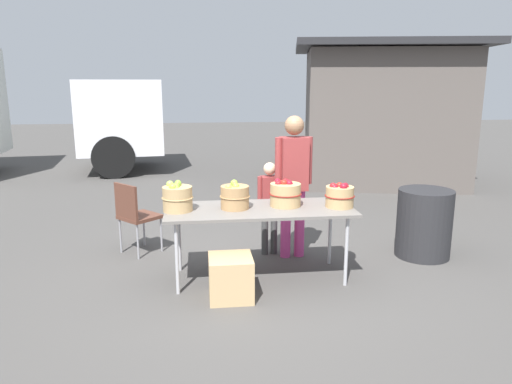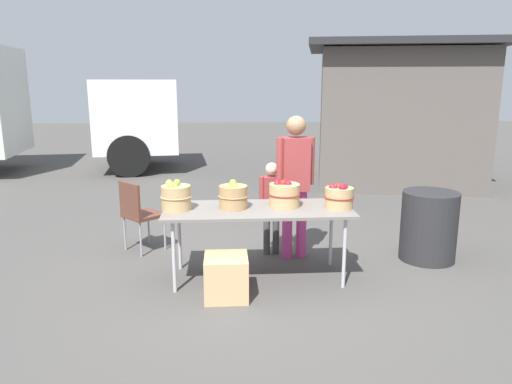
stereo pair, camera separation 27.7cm
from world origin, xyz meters
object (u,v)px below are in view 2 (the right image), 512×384
(vendor_adult, at_px, (295,176))
(child_customer, at_px, (272,201))
(apple_basket_green_1, at_px, (233,196))
(produce_crate, at_px, (226,277))
(apple_basket_green_0, at_px, (176,196))
(market_table, at_px, (258,212))
(apple_basket_red_0, at_px, (284,194))
(apple_basket_red_1, at_px, (339,196))
(trash_barrel, at_px, (429,226))
(folding_chair, at_px, (138,211))

(vendor_adult, xyz_separation_m, child_customer, (-0.25, 0.12, -0.32))
(apple_basket_green_1, xyz_separation_m, vendor_adult, (0.71, 0.56, 0.09))
(vendor_adult, bearing_deg, produce_crate, 47.88)
(apple_basket_green_0, relative_size, vendor_adult, 0.19)
(market_table, height_order, child_customer, child_customer)
(market_table, relative_size, apple_basket_red_0, 5.69)
(market_table, xyz_separation_m, produce_crate, (-0.33, -0.45, -0.50))
(vendor_adult, distance_m, child_customer, 0.42)
(market_table, xyz_separation_m, child_customer, (0.21, 0.70, -0.06))
(market_table, relative_size, apple_basket_red_1, 6.23)
(apple_basket_red_0, bearing_deg, child_customer, 96.03)
(trash_barrel, bearing_deg, produce_crate, -159.57)
(folding_chair, bearing_deg, market_table, -165.99)
(apple_basket_green_1, height_order, apple_basket_red_0, apple_basket_green_1)
(apple_basket_green_1, relative_size, produce_crate, 0.75)
(apple_basket_green_0, xyz_separation_m, child_customer, (1.03, 0.70, -0.24))
(apple_basket_red_0, bearing_deg, apple_basket_green_1, -175.27)
(market_table, height_order, apple_basket_green_0, apple_basket_green_0)
(apple_basket_green_0, height_order, vendor_adult, vendor_adult)
(market_table, distance_m, folding_chair, 1.64)
(folding_chair, bearing_deg, apple_basket_green_1, -170.85)
(vendor_adult, distance_m, folding_chair, 1.90)
(trash_barrel, distance_m, produce_crate, 2.47)
(apple_basket_red_0, distance_m, produce_crate, 1.04)
(folding_chair, xyz_separation_m, trash_barrel, (3.34, -0.48, -0.11))
(apple_basket_green_1, bearing_deg, vendor_adult, 38.34)
(produce_crate, bearing_deg, apple_basket_red_0, 40.27)
(market_table, height_order, folding_chair, folding_chair)
(market_table, relative_size, folding_chair, 2.21)
(market_table, xyz_separation_m, apple_basket_red_0, (0.27, 0.06, 0.17))
(apple_basket_green_1, distance_m, child_customer, 0.85)
(market_table, xyz_separation_m, apple_basket_green_1, (-0.25, 0.02, 0.17))
(apple_basket_green_1, distance_m, apple_basket_red_0, 0.53)
(child_customer, height_order, folding_chair, child_customer)
(child_customer, bearing_deg, apple_basket_green_1, 49.23)
(apple_basket_red_0, relative_size, produce_crate, 0.82)
(apple_basket_green_1, height_order, trash_barrel, apple_basket_green_1)
(child_customer, height_order, trash_barrel, child_customer)
(trash_barrel, height_order, produce_crate, trash_barrel)
(apple_basket_red_1, distance_m, trash_barrel, 1.34)
(vendor_adult, relative_size, trash_barrel, 2.06)
(trash_barrel, bearing_deg, apple_basket_green_1, -170.03)
(vendor_adult, height_order, trash_barrel, vendor_adult)
(child_customer, bearing_deg, trash_barrel, 164.02)
(apple_basket_green_1, xyz_separation_m, child_customer, (0.46, 0.68, -0.23))
(apple_basket_green_0, distance_m, child_customer, 1.26)
(vendor_adult, bearing_deg, apple_basket_red_1, 115.12)
(apple_basket_green_1, height_order, folding_chair, apple_basket_green_1)
(apple_basket_red_1, distance_m, folding_chair, 2.40)
(apple_basket_green_0, distance_m, trash_barrel, 2.87)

